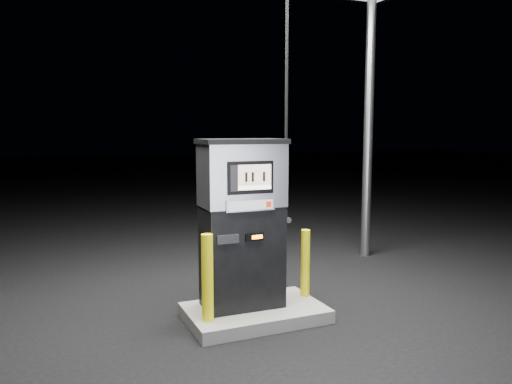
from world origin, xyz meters
name	(u,v)px	position (x,y,z in m)	size (l,w,h in m)	color
ground	(255,319)	(0.00, 0.00, 0.00)	(80.00, 80.00, 0.00)	black
pump_island	(255,313)	(0.00, 0.00, 0.07)	(1.60, 1.00, 0.15)	slate
fuel_dispenser	(242,222)	(-0.12, 0.10, 1.16)	(1.09, 0.60, 4.09)	black
bollard_left	(207,278)	(-0.64, -0.18, 0.63)	(0.13, 0.13, 0.96)	#FFF10E
bollard_right	(305,263)	(0.74, 0.12, 0.57)	(0.11, 0.11, 0.84)	#FFF10E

